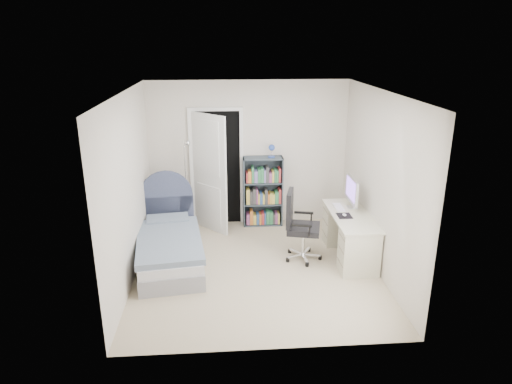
{
  "coord_description": "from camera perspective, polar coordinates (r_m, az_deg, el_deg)",
  "views": [
    {
      "loc": [
        -0.45,
        -5.84,
        3.15
      ],
      "look_at": [
        0.0,
        0.09,
        1.13
      ],
      "focal_mm": 32.0,
      "sensor_mm": 36.0,
      "label": 1
    }
  ],
  "objects": [
    {
      "name": "room_shell",
      "position": [
        6.16,
        0.05,
        0.75
      ],
      "size": [
        3.5,
        3.7,
        2.6
      ],
      "color": "tan",
      "rests_on": "ground"
    },
    {
      "name": "desk",
      "position": [
        6.98,
        11.62,
        -5.09
      ],
      "size": [
        0.56,
        1.41,
        1.15
      ],
      "color": "beige",
      "rests_on": "ground"
    },
    {
      "name": "door",
      "position": [
        7.72,
        -5.54,
        2.74
      ],
      "size": [
        0.92,
        0.63,
        2.06
      ],
      "color": "black",
      "rests_on": "ground"
    },
    {
      "name": "floor_lamp",
      "position": [
        7.85,
        -8.55,
        -0.15
      ],
      "size": [
        0.22,
        0.22,
        1.56
      ],
      "color": "silver",
      "rests_on": "ground"
    },
    {
      "name": "bed",
      "position": [
        6.87,
        -10.77,
        -6.5
      ],
      "size": [
        1.11,
        1.97,
        1.15
      ],
      "color": "gray",
      "rests_on": "ground"
    },
    {
      "name": "office_chair",
      "position": [
        6.74,
        5.27,
        -3.78
      ],
      "size": [
        0.58,
        0.59,
        1.06
      ],
      "color": "silver",
      "rests_on": "ground"
    },
    {
      "name": "bookcase",
      "position": [
        7.96,
        0.85,
        -0.19
      ],
      "size": [
        0.68,
        0.29,
        1.45
      ],
      "color": "#3B4751",
      "rests_on": "ground"
    },
    {
      "name": "nightstand",
      "position": [
        7.77,
        -11.3,
        -2.79
      ],
      "size": [
        0.36,
        0.36,
        0.54
      ],
      "color": "tan",
      "rests_on": "ground"
    }
  ]
}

